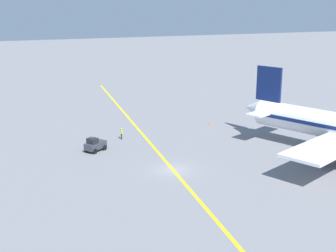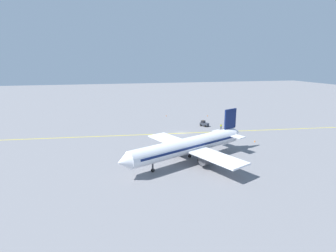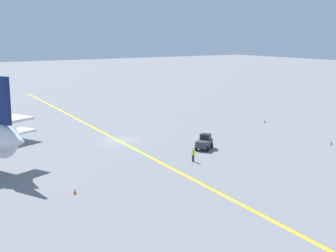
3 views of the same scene
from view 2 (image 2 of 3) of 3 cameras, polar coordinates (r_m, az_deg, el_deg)
The scene contains 8 objects.
ground_plane at distance 83.00m, azimuth 2.78°, elevation -1.58°, with size 400.00×400.00×0.00m, color slate.
apron_yellow_centreline at distance 83.00m, azimuth 2.78°, elevation -1.58°, with size 0.40×120.00×0.01m, color yellow.
airplane_at_gate at distance 59.09m, azimuth 4.73°, elevation -4.28°, with size 27.72×33.70×10.60m.
baggage_tug_dark at distance 92.64m, azimuth 7.87°, elevation 0.51°, with size 3.32×2.95×2.11m.
ground_crew_worker at distance 89.87m, azimuth 11.47°, elevation -0.05°, with size 0.26×0.58×1.68m.
traffic_cone_near_nose at distance 108.83m, azimuth -0.39°, elevation 2.29°, with size 0.32×0.32×0.55m, color orange.
traffic_cone_mid_apron at distance 77.81m, azimuth 18.37°, elevation -3.14°, with size 0.32×0.32×0.55m, color orange.
traffic_cone_by_wingtip at distance 109.97m, azimuth 8.58°, elevation 2.25°, with size 0.32×0.32×0.55m, color orange.
Camera 2 is at (-76.79, 22.54, 22.00)m, focal length 28.00 mm.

